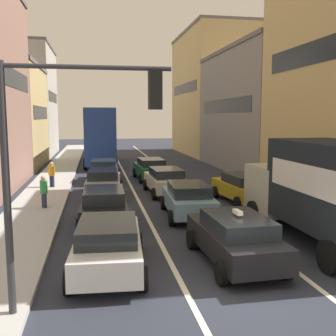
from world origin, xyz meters
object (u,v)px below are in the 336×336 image
at_px(sedan_centre_lane_second, 188,199).
at_px(sedan_right_lane_behind_truck, 243,187).
at_px(hatchback_centre_lane_third, 166,180).
at_px(traffic_light_pole, 66,143).
at_px(sedan_left_lane_third, 104,182).
at_px(bus_mid_queue_primary, 99,134).
at_px(wagon_left_lane_second, 104,205).
at_px(removalist_box_truck, 324,188).
at_px(pedestrian_near_kerb, 44,191).
at_px(pedestrian_mid_sidewalk, 52,174).
at_px(sedan_left_lane_fourth, 104,170).
at_px(sedan_left_lane_front, 108,244).
at_px(coupe_centre_lane_fourth, 151,168).
at_px(taxi_centre_lane_front, 235,237).

height_order(sedan_centre_lane_second, sedan_right_lane_behind_truck, same).
xyz_separation_m(hatchback_centre_lane_third, sedan_right_lane_behind_truck, (3.49, -2.95, 0.00)).
height_order(traffic_light_pole, hatchback_centre_lane_third, traffic_light_pole).
distance_m(traffic_light_pole, sedan_left_lane_third, 13.76).
height_order(traffic_light_pole, bus_mid_queue_primary, traffic_light_pole).
xyz_separation_m(traffic_light_pole, wagon_left_lane_second, (0.88, 7.41, -3.02)).
distance_m(traffic_light_pole, removalist_box_truck, 9.01).
distance_m(wagon_left_lane_second, sedan_left_lane_third, 5.98).
bearing_deg(pedestrian_near_kerb, pedestrian_mid_sidewalk, 59.97).
height_order(removalist_box_truck, wagon_left_lane_second, removalist_box_truck).
relative_size(traffic_light_pole, sedan_left_lane_fourth, 1.25).
bearing_deg(sedan_left_lane_fourth, sedan_left_lane_front, -177.80).
bearing_deg(wagon_left_lane_second, sedan_left_lane_fourth, -0.20).
bearing_deg(pedestrian_near_kerb, sedan_centre_lane_second, -52.17).
distance_m(sedan_left_lane_third, coupe_centre_lane_fourth, 6.13).
bearing_deg(sedan_centre_lane_second, sedan_left_lane_third, 36.54).
relative_size(wagon_left_lane_second, sedan_left_lane_third, 0.98).
bearing_deg(pedestrian_near_kerb, coupe_centre_lane_fourth, 20.76).
bearing_deg(traffic_light_pole, sedan_right_lane_behind_truck, 52.20).
bearing_deg(sedan_left_lane_front, sedan_right_lane_behind_truck, -37.92).
height_order(taxi_centre_lane_front, sedan_left_lane_third, taxi_centre_lane_front).
bearing_deg(coupe_centre_lane_fourth, pedestrian_mid_sidewalk, 109.09).
distance_m(sedan_left_lane_front, wagon_left_lane_second, 5.07).
bearing_deg(sedan_right_lane_behind_truck, sedan_left_lane_third, 61.96).
relative_size(taxi_centre_lane_front, sedan_left_lane_third, 0.99).
xyz_separation_m(bus_mid_queue_primary, pedestrian_near_kerb, (-2.78, -17.40, -1.88)).
bearing_deg(coupe_centre_lane_fourth, removalist_box_truck, -168.39).
bearing_deg(traffic_light_pole, sedan_left_lane_fourth, 86.50).
relative_size(wagon_left_lane_second, pedestrian_mid_sidewalk, 2.61).
xyz_separation_m(sedan_right_lane_behind_truck, pedestrian_near_kerb, (-9.79, 0.06, 0.15)).
bearing_deg(taxi_centre_lane_front, hatchback_centre_lane_third, -0.96).
distance_m(traffic_light_pole, sedan_left_lane_front, 3.92).
xyz_separation_m(sedan_right_lane_behind_truck, bus_mid_queue_primary, (-7.00, 17.46, 2.03)).
xyz_separation_m(taxi_centre_lane_front, pedestrian_mid_sidewalk, (-6.69, 13.69, 0.15)).
bearing_deg(pedestrian_mid_sidewalk, sedan_left_lane_third, -89.65).
bearing_deg(bus_mid_queue_primary, sedan_centre_lane_second, -169.83).
xyz_separation_m(removalist_box_truck, sedan_left_lane_third, (-7.15, 10.00, -1.18)).
xyz_separation_m(sedan_centre_lane_second, pedestrian_mid_sidewalk, (-6.59, 7.97, 0.15)).
height_order(sedan_left_lane_fourth, pedestrian_mid_sidewalk, pedestrian_mid_sidewalk).
relative_size(pedestrian_near_kerb, pedestrian_mid_sidewalk, 1.00).
height_order(sedan_left_lane_front, sedan_left_lane_fourth, same).
xyz_separation_m(traffic_light_pole, sedan_centre_lane_second, (4.55, 8.03, -3.02)).
height_order(traffic_light_pole, removalist_box_truck, traffic_light_pole).
xyz_separation_m(wagon_left_lane_second, coupe_centre_lane_fourth, (3.46, 11.11, 0.00)).
distance_m(traffic_light_pole, wagon_left_lane_second, 8.05).
bearing_deg(sedan_left_lane_third, removalist_box_truck, -140.95).
bearing_deg(wagon_left_lane_second, pedestrian_mid_sidewalk, 19.87).
distance_m(sedan_left_lane_third, sedan_right_lane_behind_truck, 7.63).
xyz_separation_m(wagon_left_lane_second, sedan_left_lane_third, (0.12, 5.97, 0.00)).
bearing_deg(hatchback_centre_lane_third, bus_mid_queue_primary, 11.51).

